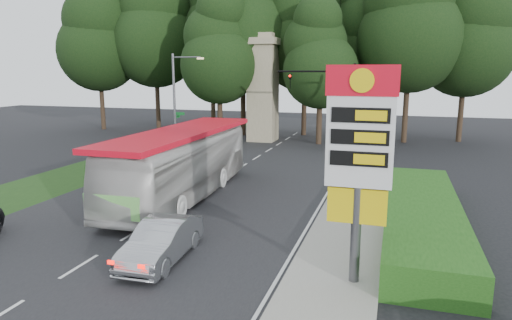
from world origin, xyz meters
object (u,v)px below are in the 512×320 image
(transit_bus, at_px, (182,164))
(sedan_silver, at_px, (162,241))
(gas_station_pylon, at_px, (360,146))
(streetlight_signs, at_px, (177,98))
(monument, at_px, (263,87))
(traffic_signal_mast, at_px, (336,97))

(transit_bus, xyz_separation_m, sedan_silver, (2.99, -7.77, -1.08))
(gas_station_pylon, distance_m, streetlight_signs, 25.74)
(streetlight_signs, relative_size, monument, 0.80)
(gas_station_pylon, xyz_separation_m, monument, (-11.20, 28.01, 0.66))
(sedan_silver, bearing_deg, transit_bus, 107.76)
(gas_station_pylon, bearing_deg, transit_bus, 141.89)
(streetlight_signs, bearing_deg, monument, 58.03)
(gas_station_pylon, distance_m, transit_bus, 12.63)
(streetlight_signs, height_order, monument, monument)
(traffic_signal_mast, distance_m, streetlight_signs, 12.83)
(traffic_signal_mast, xyz_separation_m, sedan_silver, (-3.20, -22.15, -3.95))
(traffic_signal_mast, height_order, sedan_silver, traffic_signal_mast)
(transit_bus, bearing_deg, gas_station_pylon, -40.73)
(streetlight_signs, height_order, transit_bus, streetlight_signs)
(gas_station_pylon, distance_m, traffic_signal_mast, 22.29)
(gas_station_pylon, height_order, transit_bus, gas_station_pylon)
(streetlight_signs, distance_m, transit_bus, 14.23)
(streetlight_signs, xyz_separation_m, transit_bus, (6.47, -12.39, -2.63))
(monument, relative_size, transit_bus, 0.77)
(gas_station_pylon, xyz_separation_m, streetlight_signs, (-16.19, 20.01, -0.01))
(streetlight_signs, xyz_separation_m, sedan_silver, (9.46, -20.16, -3.71))
(traffic_signal_mast, distance_m, sedan_silver, 22.72)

